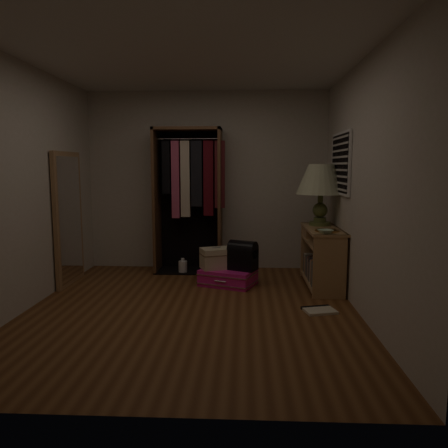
# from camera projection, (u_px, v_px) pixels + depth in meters

# --- Properties ---
(ground) EXTENTS (4.00, 4.00, 0.00)m
(ground) POSITION_uv_depth(u_px,v_px,m) (192.00, 310.00, 4.63)
(ground) COLOR brown
(ground) RESTS_ON ground
(room_walls) EXTENTS (3.52, 4.02, 2.60)m
(room_walls) POSITION_uv_depth(u_px,v_px,m) (198.00, 168.00, 4.48)
(room_walls) COLOR beige
(room_walls) RESTS_ON ground
(console_bookshelf) EXTENTS (0.42, 1.12, 0.75)m
(console_bookshelf) POSITION_uv_depth(u_px,v_px,m) (321.00, 255.00, 5.54)
(console_bookshelf) COLOR #A77D51
(console_bookshelf) RESTS_ON ground
(open_wardrobe) EXTENTS (1.00, 0.50, 2.05)m
(open_wardrobe) POSITION_uv_depth(u_px,v_px,m) (191.00, 188.00, 6.24)
(open_wardrobe) COLOR brown
(open_wardrobe) RESTS_ON ground
(floor_mirror) EXTENTS (0.06, 0.80, 1.70)m
(floor_mirror) POSITION_uv_depth(u_px,v_px,m) (68.00, 219.00, 5.59)
(floor_mirror) COLOR #9F754D
(floor_mirror) RESTS_ON ground
(pink_suitcase) EXTENTS (0.81, 0.70, 0.21)m
(pink_suitcase) POSITION_uv_depth(u_px,v_px,m) (228.00, 277.00, 5.62)
(pink_suitcase) COLOR #DA1A86
(pink_suitcase) RESTS_ON ground
(train_case) EXTENTS (0.46, 0.39, 0.28)m
(train_case) POSITION_uv_depth(u_px,v_px,m) (216.00, 258.00, 5.63)
(train_case) COLOR beige
(train_case) RESTS_ON pink_suitcase
(black_bag) EXTENTS (0.41, 0.35, 0.38)m
(black_bag) POSITION_uv_depth(u_px,v_px,m) (243.00, 255.00, 5.55)
(black_bag) COLOR black
(black_bag) RESTS_ON pink_suitcase
(table_lamp) EXTENTS (0.78, 0.78, 0.79)m
(table_lamp) POSITION_uv_depth(u_px,v_px,m) (321.00, 181.00, 5.64)
(table_lamp) COLOR #4C5B2C
(table_lamp) RESTS_ON console_bookshelf
(brass_tray) EXTENTS (0.31, 0.31, 0.02)m
(brass_tray) POSITION_uv_depth(u_px,v_px,m) (327.00, 231.00, 5.19)
(brass_tray) COLOR #B08343
(brass_tray) RESTS_ON console_bookshelf
(ceramic_bowl) EXTENTS (0.22, 0.22, 0.04)m
(ceramic_bowl) POSITION_uv_depth(u_px,v_px,m) (325.00, 231.00, 5.02)
(ceramic_bowl) COLOR #B0D4B4
(ceramic_bowl) RESTS_ON console_bookshelf
(white_jug) EXTENTS (0.15, 0.15, 0.22)m
(white_jug) POSITION_uv_depth(u_px,v_px,m) (183.00, 267.00, 6.22)
(white_jug) COLOR white
(white_jug) RESTS_ON ground
(floor_book) EXTENTS (0.37, 0.33, 0.03)m
(floor_book) POSITION_uv_depth(u_px,v_px,m) (319.00, 310.00, 4.60)
(floor_book) COLOR beige
(floor_book) RESTS_ON ground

